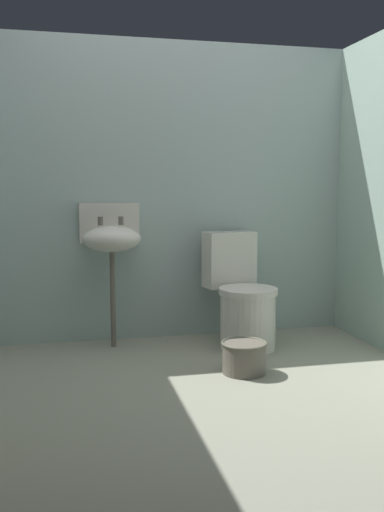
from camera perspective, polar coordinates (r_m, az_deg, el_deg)
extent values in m
cube|color=gray|center=(3.21, 1.15, -13.85)|extent=(3.11, 2.62, 0.08)
cube|color=#A1B5B1|center=(4.13, -2.76, 6.49)|extent=(3.11, 0.10, 2.13)
cylinder|color=silver|center=(3.89, 5.67, -6.58)|extent=(0.43, 0.43, 0.38)
cylinder|color=silver|center=(3.84, 5.71, -3.54)|extent=(0.46, 0.46, 0.04)
cube|color=silver|center=(4.08, 3.79, -0.34)|extent=(0.38, 0.23, 0.40)
cylinder|color=#665E53|center=(3.92, -8.01, -4.41)|extent=(0.04, 0.04, 0.66)
ellipsoid|color=silver|center=(3.86, -8.12, 1.72)|extent=(0.40, 0.32, 0.18)
cube|color=silver|center=(4.01, -8.35, 3.35)|extent=(0.42, 0.04, 0.28)
cylinder|color=#665E53|center=(3.90, -9.25, 3.52)|extent=(0.04, 0.04, 0.06)
cylinder|color=#665E53|center=(3.91, -7.20, 3.57)|extent=(0.04, 0.04, 0.06)
cylinder|color=#665E53|center=(3.41, 5.28, -10.24)|extent=(0.26, 0.26, 0.18)
torus|color=#616050|center=(3.39, 5.30, -8.78)|extent=(0.27, 0.27, 0.02)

